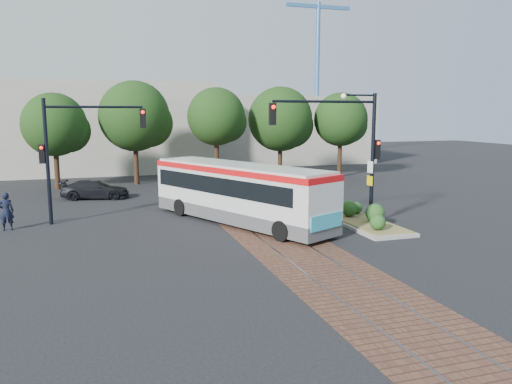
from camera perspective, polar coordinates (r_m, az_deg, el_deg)
ground at (r=23.21m, az=0.93°, el=-4.21°), size 120.00×120.00×0.00m
trackbed at (r=26.94m, az=-1.77°, el=-2.34°), size 3.60×40.00×0.02m
tree_row at (r=38.76m, az=-5.14°, el=8.31°), size 26.40×5.60×7.67m
warehouses at (r=50.62m, az=-10.11°, el=7.20°), size 40.00×13.00×8.00m
crane at (r=61.12m, az=7.03°, el=14.20°), size 8.00×0.50×18.00m
city_bus at (r=24.11m, az=-2.03°, el=0.17°), size 6.74×10.66×2.88m
traffic_island at (r=24.29m, az=12.48°, el=-3.03°), size 2.20×5.20×1.13m
signal_pole_main at (r=23.41m, az=10.65°, el=6.04°), size 5.49×0.46×6.00m
signal_pole_left at (r=25.48m, az=-20.31°, el=5.21°), size 4.99×0.34×6.00m
officer at (r=25.43m, az=-26.65°, el=-1.98°), size 0.71×0.53×1.77m
parked_car at (r=32.76m, az=-17.91°, el=0.31°), size 4.36×2.45×1.19m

